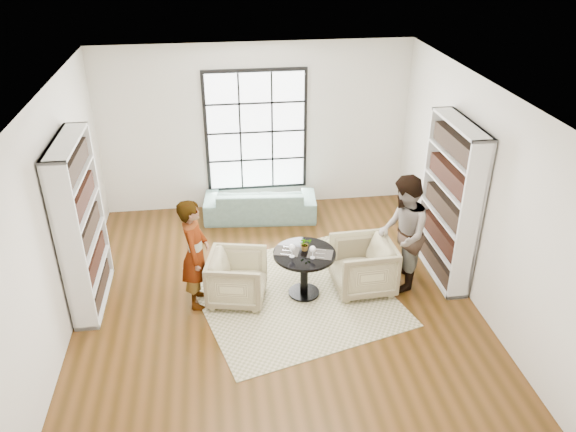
{
  "coord_description": "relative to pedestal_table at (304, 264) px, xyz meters",
  "views": [
    {
      "loc": [
        -0.71,
        -6.5,
        4.84
      ],
      "look_at": [
        0.23,
        0.4,
        1.09
      ],
      "focal_mm": 35.0,
      "sensor_mm": 36.0,
      "label": 1
    }
  ],
  "objects": [
    {
      "name": "armchair_right",
      "position": [
        0.86,
        0.04,
        -0.12
      ],
      "size": [
        0.88,
        0.86,
        0.77
      ],
      "primitive_type": "imported",
      "rotation": [
        0.0,
        0.0,
        -1.53
      ],
      "color": "#C0B789",
      "rests_on": "ground"
    },
    {
      "name": "sofa",
      "position": [
        -0.41,
        2.42,
        -0.22
      ],
      "size": [
        2.04,
        0.95,
        0.58
      ],
      "primitive_type": "imported",
      "rotation": [
        0.0,
        0.0,
        3.05
      ],
      "color": "slate",
      "rests_on": "ground"
    },
    {
      "name": "person_left",
      "position": [
        -1.5,
        0.01,
        0.29
      ],
      "size": [
        0.45,
        0.63,
        1.61
      ],
      "primitive_type": "imported",
      "rotation": [
        0.0,
        0.0,
        1.46
      ],
      "color": "gray",
      "rests_on": "ground"
    },
    {
      "name": "pedestal_table",
      "position": [
        0.0,
        0.0,
        0.0
      ],
      "size": [
        0.88,
        0.88,
        0.7
      ],
      "rotation": [
        0.0,
        0.0,
        -0.32
      ],
      "color": "black",
      "rests_on": "ground"
    },
    {
      "name": "placemat_right",
      "position": [
        0.21,
        -0.07,
        0.19
      ],
      "size": [
        0.4,
        0.35,
        0.01
      ],
      "primitive_type": "cube",
      "rotation": [
        0.0,
        0.0,
        -0.32
      ],
      "color": "#262421",
      "rests_on": "pedestal_table"
    },
    {
      "name": "ground",
      "position": [
        -0.41,
        -0.03,
        -0.51
      ],
      "size": [
        6.0,
        6.0,
        0.0
      ],
      "primitive_type": "plane",
      "color": "#563314"
    },
    {
      "name": "cutlery_left",
      "position": [
        -0.24,
        0.07,
        0.2
      ],
      "size": [
        0.2,
        0.25,
        0.01
      ],
      "primitive_type": null,
      "rotation": [
        0.0,
        0.0,
        -0.32
      ],
      "color": "silver",
      "rests_on": "placemat_left"
    },
    {
      "name": "wine_glass_right",
      "position": [
        0.09,
        -0.14,
        0.33
      ],
      "size": [
        0.09,
        0.09,
        0.19
      ],
      "color": "silver",
      "rests_on": "pedestal_table"
    },
    {
      "name": "rug",
      "position": [
        -0.15,
        -0.02,
        -0.5
      ],
      "size": [
        3.22,
        3.22,
        0.01
      ],
      "primitive_type": "cube",
      "rotation": [
        0.0,
        0.0,
        0.27
      ],
      "color": "#B7AB89",
      "rests_on": "ground"
    },
    {
      "name": "person_right",
      "position": [
        1.41,
        0.04,
        0.36
      ],
      "size": [
        0.86,
        0.99,
        1.74
      ],
      "primitive_type": "imported",
      "rotation": [
        0.0,
        0.0,
        -1.83
      ],
      "color": "gray",
      "rests_on": "ground"
    },
    {
      "name": "cutlery_right",
      "position": [
        0.21,
        -0.07,
        0.2
      ],
      "size": [
        0.2,
        0.25,
        0.01
      ],
      "primitive_type": null,
      "rotation": [
        0.0,
        0.0,
        -0.32
      ],
      "color": "silver",
      "rests_on": "placemat_right"
    },
    {
      "name": "armchair_left",
      "position": [
        -0.95,
        0.01,
        -0.15
      ],
      "size": [
        0.93,
        0.92,
        0.72
      ],
      "primitive_type": "imported",
      "rotation": [
        0.0,
        0.0,
        1.36
      ],
      "color": "tan",
      "rests_on": "ground"
    },
    {
      "name": "placemat_left",
      "position": [
        -0.24,
        0.07,
        0.19
      ],
      "size": [
        0.4,
        0.35,
        0.01
      ],
      "primitive_type": "cube",
      "rotation": [
        0.0,
        0.0,
        -0.32
      ],
      "color": "#262421",
      "rests_on": "pedestal_table"
    },
    {
      "name": "room_shell",
      "position": [
        -0.41,
        0.52,
        0.75
      ],
      "size": [
        6.0,
        6.01,
        6.0
      ],
      "color": "silver",
      "rests_on": "ground"
    },
    {
      "name": "flower_centerpiece",
      "position": [
        0.02,
        0.08,
        0.29
      ],
      "size": [
        0.19,
        0.17,
        0.19
      ],
      "primitive_type": "imported",
      "rotation": [
        0.0,
        0.0,
        0.13
      ],
      "color": "gray",
      "rests_on": "pedestal_table"
    },
    {
      "name": "wine_glass_left",
      "position": [
        -0.19,
        -0.07,
        0.33
      ],
      "size": [
        0.09,
        0.09,
        0.2
      ],
      "color": "silver",
      "rests_on": "pedestal_table"
    }
  ]
}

